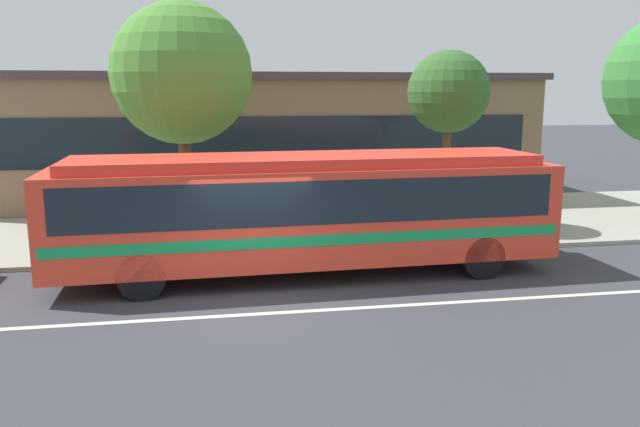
# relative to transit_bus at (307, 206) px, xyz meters

# --- Properties ---
(ground_plane) EXTENTS (120.00, 120.00, 0.00)m
(ground_plane) POSITION_rel_transit_bus_xyz_m (-1.36, -1.72, -1.64)
(ground_plane) COLOR #393A41
(sidewalk_slab) EXTENTS (60.00, 8.00, 0.12)m
(sidewalk_slab) POSITION_rel_transit_bus_xyz_m (-1.36, 5.35, -1.58)
(sidewalk_slab) COLOR #9F9D8D
(sidewalk_slab) RESTS_ON ground_plane
(lane_stripe_center) EXTENTS (56.00, 0.16, 0.01)m
(lane_stripe_center) POSITION_rel_transit_bus_xyz_m (-1.36, -2.52, -1.64)
(lane_stripe_center) COLOR silver
(lane_stripe_center) RESTS_ON ground_plane
(transit_bus) EXTENTS (11.61, 2.90, 2.82)m
(transit_bus) POSITION_rel_transit_bus_xyz_m (0.00, 0.00, 0.00)
(transit_bus) COLOR #EA3E28
(transit_bus) RESTS_ON ground_plane
(pedestrian_waiting_near_sign) EXTENTS (0.48, 0.48, 1.69)m
(pedestrian_waiting_near_sign) POSITION_rel_transit_bus_xyz_m (-2.13, 2.01, -0.54)
(pedestrian_waiting_near_sign) COLOR #6D6157
(pedestrian_waiting_near_sign) RESTS_ON sidewalk_slab
(pedestrian_walking_along_curb) EXTENTS (0.43, 0.43, 1.72)m
(pedestrian_walking_along_curb) POSITION_rel_transit_bus_xyz_m (0.11, 2.71, -0.52)
(pedestrian_walking_along_curb) COLOR #2D2C54
(pedestrian_walking_along_curb) RESTS_ON sidewalk_slab
(pedestrian_standing_by_tree) EXTENTS (0.36, 0.36, 1.76)m
(pedestrian_standing_by_tree) POSITION_rel_transit_bus_xyz_m (4.23, 3.38, -0.49)
(pedestrian_standing_by_tree) COLOR #2E3536
(pedestrian_standing_by_tree) RESTS_ON sidewalk_slab
(bus_stop_sign) EXTENTS (0.08, 0.44, 2.57)m
(bus_stop_sign) POSITION_rel_transit_bus_xyz_m (5.27, 1.66, 0.12)
(bus_stop_sign) COLOR gray
(bus_stop_sign) RESTS_ON sidewalk_slab
(street_tree_near_stop) EXTENTS (3.82, 3.82, 6.52)m
(street_tree_near_stop) POSITION_rel_transit_bus_xyz_m (-2.88, 3.60, 3.06)
(street_tree_near_stop) COLOR brown
(street_tree_near_stop) RESTS_ON sidewalk_slab
(street_tree_mid_block) EXTENTS (2.47, 2.47, 5.35)m
(street_tree_mid_block) POSITION_rel_transit_bus_xyz_m (4.92, 4.07, 2.56)
(street_tree_mid_block) COLOR brown
(street_tree_mid_block) RESTS_ON sidewalk_slab
(station_building) EXTENTS (20.85, 8.53, 4.90)m
(station_building) POSITION_rel_transit_bus_xyz_m (-0.22, 11.65, 0.81)
(station_building) COLOR #88684D
(station_building) RESTS_ON ground_plane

